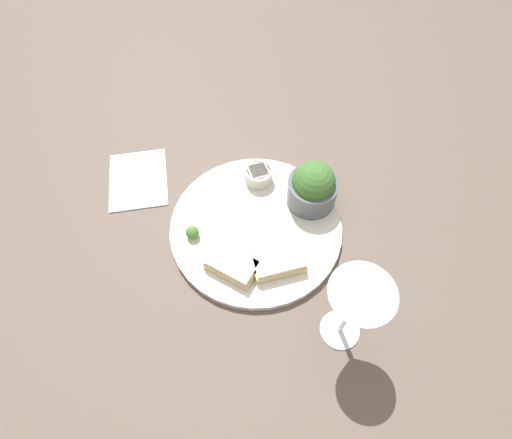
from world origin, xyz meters
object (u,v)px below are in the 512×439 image
Objects in this scene: cheese_toast_far at (232,265)px; napkin at (138,179)px; cheese_toast_near at (278,261)px; wine_glass at (355,306)px; salad_bowl at (313,187)px; sauce_ramekin at (257,174)px.

napkin is at bearing 137.04° from cheese_toast_far.
cheese_toast_near is 1.02× the size of cheese_toast_far.
wine_glass reaches higher than cheese_toast_near.
salad_bowl reaches higher than cheese_toast_near.
wine_glass is 1.02× the size of napkin.
salad_bowl is 0.56× the size of wine_glass.
wine_glass reaches higher than salad_bowl.
cheese_toast_far reaches higher than napkin.
sauce_ramekin is 0.33m from wine_glass.
cheese_toast_near is at bearing -113.60° from salad_bowl.
sauce_ramekin is (-0.10, 0.04, -0.02)m from salad_bowl.
cheese_toast_near is 0.08m from cheese_toast_far.
sauce_ramekin reaches higher than napkin.
cheese_toast_near is 0.34m from napkin.
salad_bowl is 0.12m from sauce_ramekin.
salad_bowl is at bearing 47.21° from cheese_toast_far.
sauce_ramekin is 0.33× the size of wine_glass.
salad_bowl is at bearing -7.09° from napkin.
cheese_toast_far is 0.28m from napkin.
salad_bowl is 0.15m from cheese_toast_near.
sauce_ramekin is 0.53× the size of cheese_toast_near.
cheese_toast_far is at bearing -99.94° from sauce_ramekin.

